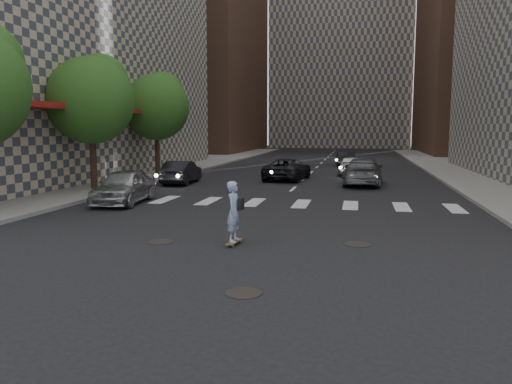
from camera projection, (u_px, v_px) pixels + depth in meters
ground at (219, 257)px, 12.09m from camera, size 160.00×160.00×0.00m
sidewalk_left at (96, 173)px, 34.41m from camera, size 13.00×80.00×0.15m
tower_left at (186, 2)px, 66.99m from camera, size 18.00×24.00×40.00m
tower_right at (506, 2)px, 59.26m from camera, size 18.00×24.00×36.00m
tower_center at (343, 5)px, 84.84m from camera, size 22.00×20.00×48.00m
tree_b at (93, 96)px, 24.21m from camera, size 4.20×4.20×6.60m
tree_c at (158, 104)px, 31.99m from camera, size 4.20×4.20×6.60m
manhole_a at (244, 293)px, 9.42m from camera, size 0.70×0.70×0.02m
manhole_b at (160, 242)px, 13.66m from camera, size 0.70×0.70×0.02m
manhole_c at (358, 244)px, 13.38m from camera, size 0.70×0.70×0.02m
skateboarder at (234, 212)px, 13.29m from camera, size 0.46×0.88×1.71m
silver_sedan at (124, 186)px, 20.72m from camera, size 2.06×4.34×1.44m
traffic_car_a at (182, 172)px, 28.12m from camera, size 1.62×4.02×1.30m
traffic_car_b at (363, 172)px, 27.47m from camera, size 2.40×5.19×1.47m
traffic_car_c at (288, 169)px, 30.16m from camera, size 2.64×4.86×1.29m
traffic_car_d at (351, 165)px, 33.38m from camera, size 1.63×3.88×1.31m
traffic_car_e at (345, 158)px, 41.11m from camera, size 1.76×4.09×1.31m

